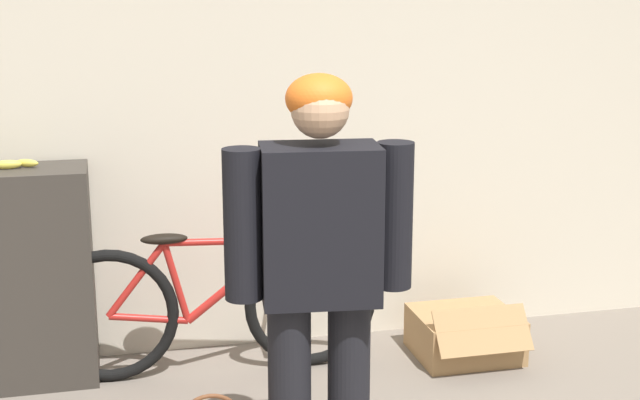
# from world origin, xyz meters

# --- Properties ---
(wall_back) EXTENTS (8.00, 0.07, 2.60)m
(wall_back) POSITION_xyz_m (0.00, 2.58, 1.30)
(wall_back) COLOR beige
(wall_back) RESTS_ON ground_plane
(person) EXTENTS (0.68, 0.30, 1.56)m
(person) POSITION_xyz_m (-0.11, 1.10, 0.90)
(person) COLOR black
(person) RESTS_ON ground_plane
(bicycle) EXTENTS (1.63, 0.46, 0.73)m
(bicycle) POSITION_xyz_m (-0.38, 2.22, 0.35)
(bicycle) COLOR black
(bicycle) RESTS_ON ground_plane
(banana) EXTENTS (0.29, 0.08, 0.04)m
(banana) POSITION_xyz_m (-1.28, 2.37, 1.06)
(banana) COLOR #EAD64C
(banana) RESTS_ON side_shelf
(cardboard_box) EXTENTS (0.51, 0.52, 0.31)m
(cardboard_box) POSITION_xyz_m (0.90, 2.13, 0.12)
(cardboard_box) COLOR #A87F51
(cardboard_box) RESTS_ON ground_plane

